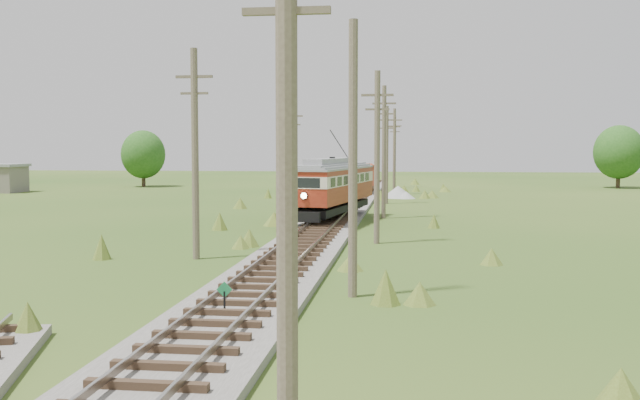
# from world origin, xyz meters

# --- Properties ---
(ground) EXTENTS (260.00, 260.00, 0.00)m
(ground) POSITION_xyz_m (0.00, 0.00, 0.00)
(ground) COLOR #244A16
(ground) RESTS_ON ground
(railbed_main) EXTENTS (3.60, 96.00, 0.57)m
(railbed_main) POSITION_xyz_m (0.00, 34.00, 0.19)
(railbed_main) COLOR #605B54
(railbed_main) RESTS_ON ground
(switch_marker) EXTENTS (0.45, 0.06, 1.08)m
(switch_marker) POSITION_xyz_m (-0.20, 1.50, 0.63)
(switch_marker) COLOR black
(switch_marker) RESTS_ON ground
(streetcar) EXTENTS (4.69, 11.94, 5.40)m
(streetcar) POSITION_xyz_m (-0.00, 27.90, 2.53)
(streetcar) COLOR black
(streetcar) RESTS_ON ground
(gondola) EXTENTS (3.21, 8.01, 2.60)m
(gondola) POSITION_xyz_m (0.00, 55.59, 1.96)
(gondola) COLOR black
(gondola) RESTS_ON ground
(gravel_pile) EXTENTS (3.23, 3.43, 1.17)m
(gravel_pile) POSITION_xyz_m (4.02, 51.32, 0.55)
(gravel_pile) COLOR gray
(gravel_pile) RESTS_ON ground
(utility_pole_r_0) EXTENTS (1.60, 0.30, 8.50)m
(utility_pole_r_0) POSITION_xyz_m (3.20, -8.00, 4.37)
(utility_pole_r_0) COLOR brown
(utility_pole_r_0) RESTS_ON ground
(utility_pole_r_1) EXTENTS (0.30, 0.30, 8.80)m
(utility_pole_r_1) POSITION_xyz_m (3.10, 5.00, 4.40)
(utility_pole_r_1) COLOR brown
(utility_pole_r_1) RESTS_ON ground
(utility_pole_r_2) EXTENTS (1.60, 0.30, 8.60)m
(utility_pole_r_2) POSITION_xyz_m (3.30, 18.00, 4.42)
(utility_pole_r_2) COLOR brown
(utility_pole_r_2) RESTS_ON ground
(utility_pole_r_3) EXTENTS (1.60, 0.30, 9.00)m
(utility_pole_r_3) POSITION_xyz_m (3.20, 31.00, 4.63)
(utility_pole_r_3) COLOR brown
(utility_pole_r_3) RESTS_ON ground
(utility_pole_r_4) EXTENTS (1.60, 0.30, 8.40)m
(utility_pole_r_4) POSITION_xyz_m (3.00, 44.00, 4.32)
(utility_pole_r_4) COLOR brown
(utility_pole_r_4) RESTS_ON ground
(utility_pole_r_5) EXTENTS (1.60, 0.30, 8.90)m
(utility_pole_r_5) POSITION_xyz_m (3.40, 57.00, 4.58)
(utility_pole_r_5) COLOR brown
(utility_pole_r_5) RESTS_ON ground
(utility_pole_r_6) EXTENTS (1.60, 0.30, 8.70)m
(utility_pole_r_6) POSITION_xyz_m (3.20, 70.00, 4.47)
(utility_pole_r_6) COLOR brown
(utility_pole_r_6) RESTS_ON ground
(utility_pole_l_a) EXTENTS (1.60, 0.30, 9.00)m
(utility_pole_l_a) POSITION_xyz_m (-4.20, 12.00, 4.63)
(utility_pole_l_a) COLOR brown
(utility_pole_l_a) RESTS_ON ground
(utility_pole_l_b) EXTENTS (1.60, 0.30, 8.60)m
(utility_pole_l_b) POSITION_xyz_m (-4.50, 40.00, 4.42)
(utility_pole_l_b) COLOR brown
(utility_pole_l_b) RESTS_ON ground
(tree_mid_a) EXTENTS (5.46, 5.46, 7.03)m
(tree_mid_a) POSITION_xyz_m (-28.00, 68.00, 4.02)
(tree_mid_a) COLOR #38281C
(tree_mid_a) RESTS_ON ground
(tree_mid_b) EXTENTS (5.88, 5.88, 7.57)m
(tree_mid_b) POSITION_xyz_m (30.00, 72.00, 4.33)
(tree_mid_b) COLOR #38281C
(tree_mid_b) RESTS_ON ground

